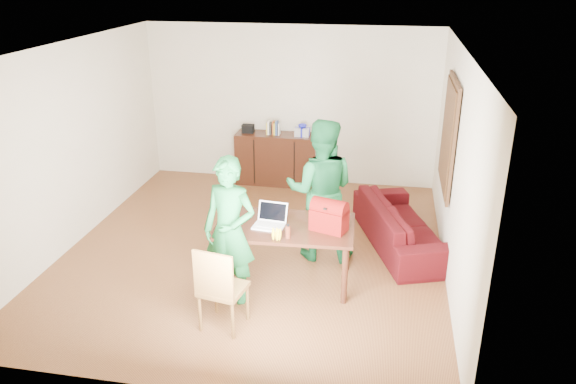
% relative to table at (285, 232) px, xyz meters
% --- Properties ---
extents(room, '(5.20, 5.70, 2.90)m').
position_rel_table_xyz_m(room, '(-0.54, 0.83, 0.64)').
color(room, '#4E2413').
rests_on(room, ground).
extents(table, '(1.67, 0.99, 0.76)m').
position_rel_table_xyz_m(table, '(0.00, 0.00, 0.00)').
color(table, black).
rests_on(table, ground).
extents(chair, '(0.51, 0.50, 0.98)m').
position_rel_table_xyz_m(chair, '(-0.48, -1.02, -0.38)').
color(chair, brown).
rests_on(chair, ground).
extents(person_near, '(0.70, 0.53, 1.72)m').
position_rel_table_xyz_m(person_near, '(-0.54, -0.46, 0.19)').
color(person_near, '#16662D').
rests_on(person_near, ground).
extents(person_far, '(0.94, 0.75, 1.87)m').
position_rel_table_xyz_m(person_far, '(0.33, 0.74, 0.27)').
color(person_far, '#156130').
rests_on(person_far, ground).
extents(laptop, '(0.38, 0.28, 0.25)m').
position_rel_table_xyz_m(laptop, '(-0.18, -0.08, 0.14)').
color(laptop, white).
rests_on(laptop, table).
extents(bananas, '(0.16, 0.10, 0.06)m').
position_rel_table_xyz_m(bananas, '(-0.02, -0.39, 0.12)').
color(bananas, gold).
rests_on(bananas, table).
extents(bottle, '(0.07, 0.07, 0.17)m').
position_rel_table_xyz_m(bottle, '(0.09, -0.31, 0.18)').
color(bottle, '#5B2414').
rests_on(bottle, table).
extents(red_bag, '(0.46, 0.35, 0.30)m').
position_rel_table_xyz_m(red_bag, '(0.52, -0.03, 0.25)').
color(red_bag, maroon).
rests_on(red_bag, table).
extents(sofa, '(1.45, 2.22, 0.61)m').
position_rel_table_xyz_m(sofa, '(1.40, 1.24, -0.36)').
color(sofa, '#37070E').
rests_on(sofa, ground).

